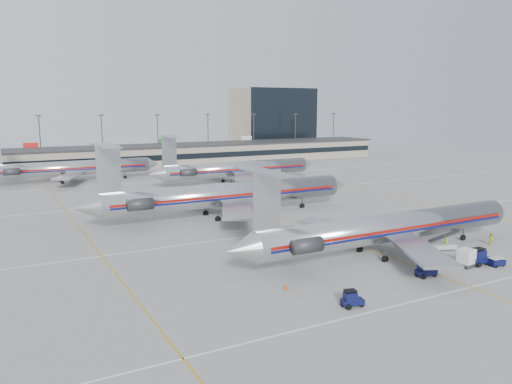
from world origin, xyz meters
TOP-DOWN VIEW (x-y plane):
  - ground at (0.00, 0.00)m, footprint 260.00×260.00m
  - apron_markings at (0.00, 10.00)m, footprint 160.00×0.15m
  - terminal at (0.00, 97.97)m, footprint 162.00×17.00m
  - light_mast_row at (0.00, 112.00)m, footprint 163.60×0.40m
  - distant_building at (62.00, 128.00)m, footprint 30.00×20.00m
  - jet_foreground at (0.16, -5.52)m, footprint 43.53×25.63m
  - jet_second_row at (-8.13, 22.88)m, footprint 47.81×28.15m
  - jet_third_row at (9.36, 54.72)m, footprint 42.55×26.17m
  - jet_back_row at (-24.47, 74.66)m, footprint 42.19×25.95m
  - tug_left at (-13.59, -16.33)m, footprint 2.17×1.46m
  - tug_center at (-1.67, -13.69)m, footprint 2.27×1.36m
  - tug_right at (6.76, -13.72)m, footprint 2.52×1.37m
  - cart_inner at (8.16, -14.85)m, footprint 1.85×1.42m
  - cart_outer at (6.34, -13.16)m, footprint 2.32×1.94m
  - uld_container at (4.98, -13.39)m, footprint 2.11×1.84m
  - belt_loader at (7.74, -7.36)m, footprint 4.68×2.53m
  - ramp_worker_near at (8.53, -7.50)m, footprint 0.81×0.76m
  - ramp_worker_far at (15.26, -8.92)m, footprint 0.84×0.67m
  - cone_right at (9.32, -10.97)m, footprint 0.59×0.59m
  - cone_left at (-16.40, -9.90)m, footprint 0.47×0.47m

SIDE VIEW (x-z plane):
  - ground at x=0.00m, z-range 0.00..0.00m
  - apron_markings at x=0.00m, z-range 0.00..0.02m
  - cone_left at x=-16.40m, z-range 0.00..0.63m
  - cone_right at x=9.32m, z-range 0.00..0.68m
  - cart_inner at x=8.16m, z-range 0.03..0.98m
  - cart_outer at x=6.34m, z-range 0.04..1.16m
  - belt_loader at x=7.74m, z-range -0.56..1.84m
  - tug_left at x=-13.59m, z-range -0.07..1.54m
  - tug_center at x=-1.67m, z-range -0.08..1.67m
  - ramp_worker_far at x=15.26m, z-range 0.00..1.64m
  - tug_right at x=6.76m, z-range -0.09..1.91m
  - ramp_worker_near at x=8.53m, z-range 0.00..1.86m
  - uld_container at x=4.98m, z-range 0.01..2.03m
  - terminal at x=0.00m, z-range 0.03..6.28m
  - jet_foreground at x=0.16m, z-range -2.39..9.00m
  - jet_back_row at x=-24.47m, z-range -2.42..9.12m
  - jet_third_row at x=9.36m, z-range -2.44..9.20m
  - jet_second_row at x=-8.13m, z-range -2.63..9.89m
  - light_mast_row at x=0.00m, z-range 0.94..16.22m
  - distant_building at x=62.00m, z-range 0.00..25.00m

